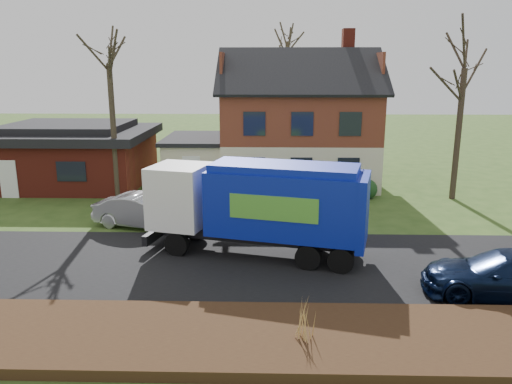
{
  "coord_description": "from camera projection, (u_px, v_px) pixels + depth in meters",
  "views": [
    {
      "loc": [
        0.2,
        -16.93,
        6.99
      ],
      "look_at": [
        -0.31,
        2.5,
        2.11
      ],
      "focal_mm": 35.0,
      "sensor_mm": 36.0,
      "label": 1
    }
  ],
  "objects": [
    {
      "name": "ground",
      "position": [
        263.0,
        265.0,
        18.12
      ],
      "size": [
        120.0,
        120.0,
        0.0
      ],
      "primitive_type": "plane",
      "color": "#2E4A18",
      "rests_on": "ground"
    },
    {
      "name": "ranch_house",
      "position": [
        70.0,
        154.0,
        30.59
      ],
      "size": [
        9.8,
        8.2,
        3.7
      ],
      "color": "maroon",
      "rests_on": "ground"
    },
    {
      "name": "silver_sedan",
      "position": [
        143.0,
        211.0,
        22.28
      ],
      "size": [
        4.72,
        2.73,
        1.47
      ],
      "primitive_type": "imported",
      "rotation": [
        0.0,
        0.0,
        1.29
      ],
      "color": "#A3A5AB",
      "rests_on": "ground"
    },
    {
      "name": "garbage_truck",
      "position": [
        261.0,
        203.0,
        18.62
      ],
      "size": [
        8.65,
        4.21,
        3.58
      ],
      "rotation": [
        0.0,
        0.0,
        -0.25
      ],
      "color": "black",
      "rests_on": "ground"
    },
    {
      "name": "road",
      "position": [
        263.0,
        265.0,
        18.12
      ],
      "size": [
        80.0,
        7.0,
        0.02
      ],
      "primitive_type": "cube",
      "color": "black",
      "rests_on": "ground"
    },
    {
      "name": "mulch_verge",
      "position": [
        260.0,
        338.0,
        12.95
      ],
      "size": [
        80.0,
        3.5,
        0.3
      ],
      "primitive_type": "cube",
      "color": "black",
      "rests_on": "ground"
    },
    {
      "name": "tree_back",
      "position": [
        288.0,
        25.0,
        37.3
      ],
      "size": [
        3.8,
        3.8,
        12.05
      ],
      "color": "#393122",
      "rests_on": "ground"
    },
    {
      "name": "tree_front_west",
      "position": [
        107.0,
        42.0,
        25.37
      ],
      "size": [
        3.35,
        3.35,
        9.97
      ],
      "color": "#3B3223",
      "rests_on": "ground"
    },
    {
      "name": "tree_front_east",
      "position": [
        467.0,
        45.0,
        25.35
      ],
      "size": [
        3.57,
        3.57,
        9.92
      ],
      "color": "#382C21",
      "rests_on": "ground"
    },
    {
      "name": "grass_clump_mid",
      "position": [
        305.0,
        320.0,
        12.5
      ],
      "size": [
        0.38,
        0.31,
        1.06
      ],
      "color": "tan",
      "rests_on": "mulch_verge"
    },
    {
      "name": "main_house",
      "position": [
        290.0,
        117.0,
        30.59
      ],
      "size": [
        12.95,
        8.95,
        9.26
      ],
      "color": "beige",
      "rests_on": "ground"
    },
    {
      "name": "navy_wagon",
      "position": [
        507.0,
        275.0,
        15.44
      ],
      "size": [
        5.33,
        2.84,
        1.47
      ],
      "primitive_type": "imported",
      "rotation": [
        0.0,
        0.0,
        -1.73
      ],
      "color": "black",
      "rests_on": "ground"
    }
  ]
}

